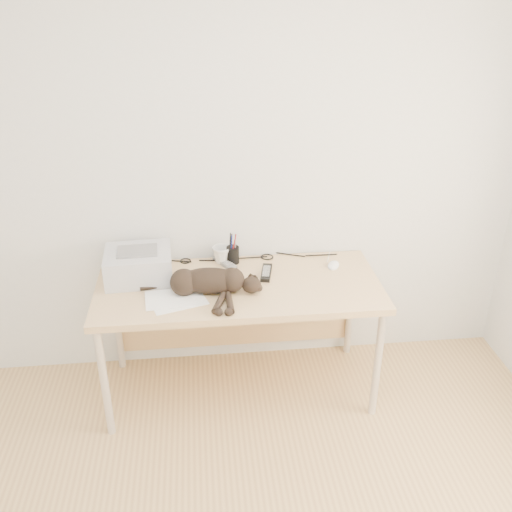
{
  "coord_description": "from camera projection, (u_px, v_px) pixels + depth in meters",
  "views": [
    {
      "loc": [
        -0.2,
        -1.39,
        2.33
      ],
      "look_at": [
        0.09,
        1.34,
        0.94
      ],
      "focal_mm": 40.0,
      "sensor_mm": 36.0,
      "label": 1
    }
  ],
  "objects": [
    {
      "name": "papers",
      "position": [
        175.0,
        299.0,
        3.06
      ],
      "size": [
        0.35,
        0.28,
        0.01
      ],
      "color": "white",
      "rests_on": "desk"
    },
    {
      "name": "printer",
      "position": [
        139.0,
        265.0,
        3.24
      ],
      "size": [
        0.39,
        0.33,
        0.18
      ],
      "color": "#B0B0B5",
      "rests_on": "desk"
    },
    {
      "name": "mouse",
      "position": [
        334.0,
        263.0,
        3.39
      ],
      "size": [
        0.11,
        0.13,
        0.04
      ],
      "primitive_type": "ellipsoid",
      "rotation": [
        0.0,
        0.0,
        -0.42
      ],
      "color": "white",
      "rests_on": "desk"
    },
    {
      "name": "mug",
      "position": [
        222.0,
        255.0,
        3.42
      ],
      "size": [
        0.15,
        0.15,
        0.1
      ],
      "primitive_type": "imported",
      "rotation": [
        0.0,
        0.0,
        0.41
      ],
      "color": "white",
      "rests_on": "desk"
    },
    {
      "name": "pen_cup",
      "position": [
        233.0,
        255.0,
        3.42
      ],
      "size": [
        0.08,
        0.08,
        0.19
      ],
      "color": "black",
      "rests_on": "desk"
    },
    {
      "name": "cat",
      "position": [
        206.0,
        282.0,
        3.09
      ],
      "size": [
        0.67,
        0.34,
        0.15
      ],
      "rotation": [
        0.0,
        0.0,
        -0.11
      ],
      "color": "black",
      "rests_on": "desk"
    },
    {
      "name": "remote_grey",
      "position": [
        225.0,
        263.0,
        3.42
      ],
      "size": [
        0.14,
        0.19,
        0.02
      ],
      "primitive_type": "cube",
      "rotation": [
        0.0,
        0.0,
        0.53
      ],
      "color": "slate",
      "rests_on": "desk"
    },
    {
      "name": "remote_black",
      "position": [
        266.0,
        273.0,
        3.31
      ],
      "size": [
        0.09,
        0.2,
        0.02
      ],
      "primitive_type": "cube",
      "rotation": [
        0.0,
        0.0,
        -0.2
      ],
      "color": "black",
      "rests_on": "desk"
    },
    {
      "name": "cable_tangle",
      "position": [
        235.0,
        258.0,
        3.48
      ],
      "size": [
        1.36,
        0.08,
        0.01
      ],
      "primitive_type": null,
      "color": "black",
      "rests_on": "desk"
    },
    {
      "name": "desk",
      "position": [
        238.0,
        297.0,
        3.34
      ],
      "size": [
        1.6,
        0.7,
        0.74
      ],
      "color": "tan",
      "rests_on": "floor"
    },
    {
      "name": "wall_back",
      "position": [
        232.0,
        169.0,
        3.27
      ],
      "size": [
        3.5,
        0.0,
        3.5
      ],
      "primitive_type": "plane",
      "rotation": [
        1.57,
        0.0,
        0.0
      ],
      "color": "silver",
      "rests_on": "floor"
    }
  ]
}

